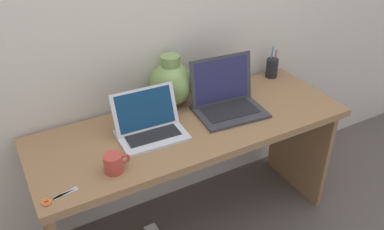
% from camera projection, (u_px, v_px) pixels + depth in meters
% --- Properties ---
extents(ground_plane, '(6.00, 6.00, 0.00)m').
position_uv_depth(ground_plane, '(192.00, 225.00, 2.41)').
color(ground_plane, '#564C47').
extents(back_wall, '(4.40, 0.04, 2.40)m').
position_uv_depth(back_wall, '(160.00, 9.00, 2.01)').
color(back_wall, beige).
rests_on(back_wall, ground).
extents(desk, '(1.60, 0.57, 0.71)m').
position_uv_depth(desk, '(192.00, 147.00, 2.11)').
color(desk, olive).
rests_on(desk, ground).
extents(laptop_left, '(0.32, 0.24, 0.21)m').
position_uv_depth(laptop_left, '(149.00, 123.00, 1.93)').
color(laptop_left, silver).
rests_on(laptop_left, desk).
extents(laptop_right, '(0.37, 0.29, 0.27)m').
position_uv_depth(laptop_right, '(226.00, 97.00, 2.12)').
color(laptop_right, '#333338').
rests_on(laptop_right, desk).
extents(green_vase, '(0.23, 0.23, 0.28)m').
position_uv_depth(green_vase, '(171.00, 83.00, 2.13)').
color(green_vase, '#75934C').
rests_on(green_vase, desk).
extents(coffee_mug, '(0.12, 0.08, 0.08)m').
position_uv_depth(coffee_mug, '(114.00, 163.00, 1.70)').
color(coffee_mug, '#B23D33').
rests_on(coffee_mug, desk).
extents(pen_cup, '(0.07, 0.07, 0.19)m').
position_uv_depth(pen_cup, '(272.00, 67.00, 2.44)').
color(pen_cup, black).
rests_on(pen_cup, desk).
extents(scissors, '(0.15, 0.06, 0.01)m').
position_uv_depth(scissors, '(53.00, 199.00, 1.57)').
color(scissors, '#B7B7BC').
rests_on(scissors, desk).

